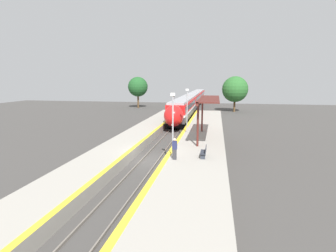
# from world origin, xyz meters

# --- Properties ---
(ground_plane) EXTENTS (120.00, 120.00, 0.00)m
(ground_plane) POSITION_xyz_m (0.00, 0.00, 0.00)
(ground_plane) COLOR #423F3D
(rail_left) EXTENTS (0.08, 90.00, 0.15)m
(rail_left) POSITION_xyz_m (-0.72, 0.00, 0.07)
(rail_left) COLOR slate
(rail_left) RESTS_ON ground_plane
(rail_right) EXTENTS (0.08, 90.00, 0.15)m
(rail_right) POSITION_xyz_m (0.72, 0.00, 0.07)
(rail_right) COLOR slate
(rail_right) RESTS_ON ground_plane
(train) EXTENTS (2.76, 59.27, 3.87)m
(train) POSITION_xyz_m (0.00, 40.83, 2.21)
(train) COLOR black
(train) RESTS_ON ground_plane
(platform_right) EXTENTS (4.87, 64.00, 0.88)m
(platform_right) POSITION_xyz_m (4.00, 0.00, 0.44)
(platform_right) COLOR #9E998E
(platform_right) RESTS_ON ground_plane
(platform_left) EXTENTS (3.70, 64.00, 0.88)m
(platform_left) POSITION_xyz_m (-3.42, 0.00, 0.44)
(platform_left) COLOR #9E998E
(platform_left) RESTS_ON ground_plane
(platform_bench) EXTENTS (0.44, 1.45, 0.89)m
(platform_bench) POSITION_xyz_m (4.71, -1.11, 1.34)
(platform_bench) COLOR #2D333D
(platform_bench) RESTS_ON platform_right
(person_waiting) EXTENTS (0.36, 0.22, 1.69)m
(person_waiting) POSITION_xyz_m (2.49, -2.13, 1.75)
(person_waiting) COLOR #333338
(person_waiting) RESTS_ON platform_right
(railway_signal) EXTENTS (0.28, 0.28, 4.59)m
(railway_signal) POSITION_xyz_m (-2.40, 27.44, 2.79)
(railway_signal) COLOR #59595E
(railway_signal) RESTS_ON ground_plane
(lamppost_near) EXTENTS (0.36, 0.20, 5.10)m
(lamppost_near) POSITION_xyz_m (2.21, -1.34, 3.81)
(lamppost_near) COLOR #9E9EA3
(lamppost_near) RESTS_ON platform_right
(lamppost_mid) EXTENTS (0.36, 0.20, 5.10)m
(lamppost_mid) POSITION_xyz_m (2.21, 8.81, 3.81)
(lamppost_mid) COLOR #9E9EA3
(lamppost_mid) RESTS_ON platform_right
(station_canopy) EXTENTS (2.02, 10.34, 4.24)m
(station_canopy) POSITION_xyz_m (4.49, 6.02, 4.81)
(station_canopy) COLOR #511E19
(station_canopy) RESTS_ON platform_right
(background_tree_left) EXTENTS (4.92, 4.92, 7.80)m
(background_tree_left) POSITION_xyz_m (-13.97, 42.49, 5.32)
(background_tree_left) COLOR brown
(background_tree_left) RESTS_ON ground_plane
(background_tree_right) EXTENTS (5.65, 5.65, 7.82)m
(background_tree_right) POSITION_xyz_m (9.51, 38.39, 4.99)
(background_tree_right) COLOR brown
(background_tree_right) RESTS_ON ground_plane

